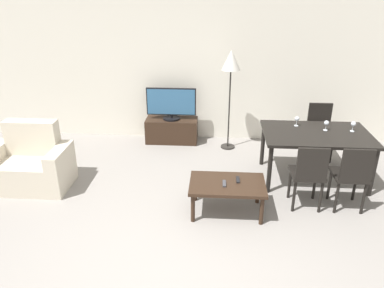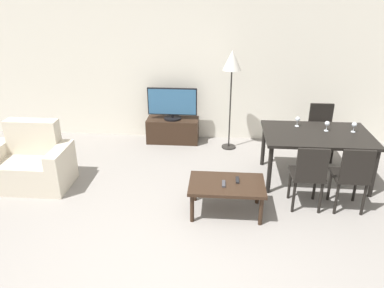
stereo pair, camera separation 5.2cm
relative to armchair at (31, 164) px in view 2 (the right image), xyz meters
name	(u,v)px [view 2 (the right image)]	position (x,y,z in m)	size (l,w,h in m)	color
ground_plane	(161,281)	(2.09, -1.73, -0.31)	(18.00, 18.00, 0.00)	gray
wall_back	(192,64)	(2.09, 1.99, 1.04)	(7.50, 0.06, 2.70)	silver
armchair	(31,164)	(0.00, 0.00, 0.00)	(1.09, 0.67, 0.90)	beige
tv_stand	(173,130)	(1.77, 1.72, -0.10)	(0.91, 0.40, 0.42)	black
tv	(172,104)	(1.77, 1.72, 0.39)	(0.86, 0.30, 0.56)	black
coffee_table	(227,187)	(2.72, -0.48, 0.04)	(0.92, 0.58, 0.41)	black
dining_table	(317,138)	(3.97, 0.46, 0.34)	(1.47, 0.98, 0.72)	black
dining_chair_near	(309,173)	(3.71, -0.33, 0.19)	(0.40, 0.40, 0.88)	black
dining_chair_far	(321,128)	(4.22, 1.25, 0.19)	(0.40, 0.40, 0.88)	black
dining_chair_near_right	(352,175)	(4.22, -0.33, 0.19)	(0.40, 0.40, 0.88)	black
floor_lamp	(232,66)	(2.77, 1.51, 1.11)	(0.30, 0.30, 1.67)	black
remote_primary	(224,184)	(2.68, -0.52, 0.10)	(0.04, 0.15, 0.02)	#38383D
remote_secondary	(237,180)	(2.85, -0.41, 0.10)	(0.04, 0.15, 0.02)	black
wine_glass_left	(298,120)	(3.73, 0.72, 0.51)	(0.07, 0.07, 0.15)	silver
wine_glass_center	(327,124)	(4.10, 0.56, 0.51)	(0.07, 0.07, 0.15)	silver
wine_glass_right	(354,125)	(4.47, 0.55, 0.51)	(0.07, 0.07, 0.15)	silver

